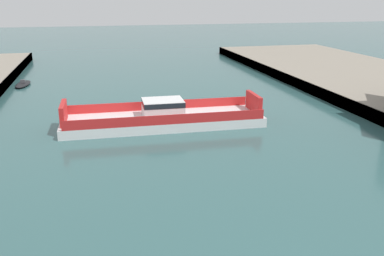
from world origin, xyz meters
name	(u,v)px	position (x,y,z in m)	size (l,w,h in m)	color
chain_ferry	(163,117)	(-1.65, 31.20, 0.99)	(23.67, 7.20, 3.30)	silver
moored_boat_mid_left	(23,84)	(-21.20, 59.07, 0.27)	(2.67, 6.44, 1.02)	black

